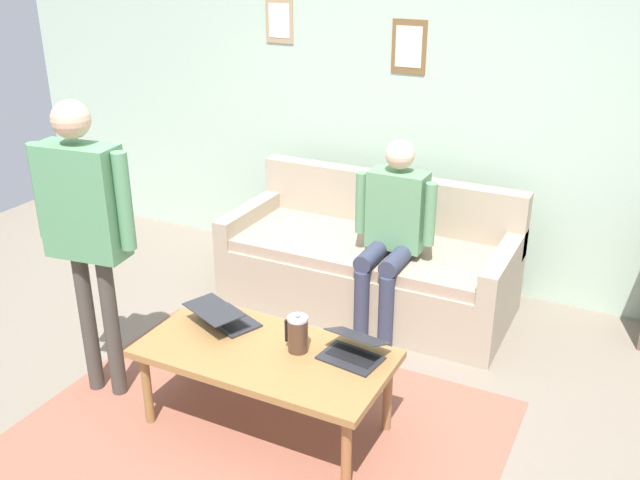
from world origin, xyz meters
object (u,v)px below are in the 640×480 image
Objects in this scene: laptop_center at (353,350)px; couch at (370,264)px; french_press at (298,334)px; laptop_left at (224,316)px; person_seated at (392,226)px; coffee_table at (265,358)px; person_standing at (84,216)px.

couch is at bearing -70.65° from laptop_center.
french_press is (-0.21, 1.47, 0.27)m from couch.
french_press reaches higher than laptop_left.
person_seated is at bearing -77.90° from laptop_center.
couch is at bearing -81.92° from french_press.
laptop_left is 1.90× the size of french_press.
person_seated is at bearing -97.89° from coffee_table.
person_standing reaches higher than laptop_left.
laptop_left is 1.31m from person_seated.
couch is 1.49m from laptop_center.
laptop_left reaches higher than coffee_table.
laptop_left is at bearing -157.32° from person_standing.
french_press is 0.13× the size of person_standing.
french_press is (-0.50, 0.06, 0.06)m from laptop_left.
laptop_center is at bearing -165.92° from french_press.
laptop_left is at bearing 0.57° from laptop_center.
person_standing is (1.44, 0.28, 0.58)m from laptop_center.
person_standing is at bearing 22.68° from laptop_left.
couch is at bearing -87.90° from coffee_table.
person_standing is 1.91m from person_seated.
laptop_center is 1.22m from person_seated.
person_seated is at bearing -129.27° from person_standing.
person_standing is at bearing 60.54° from couch.
couch reaches higher than french_press.
person_seated is (0.25, -1.17, 0.21)m from laptop_center.
couch is 1.45m from laptop_left.
laptop_center is 1.48× the size of french_press.
couch is 5.97× the size of laptop_center.
couch reaches higher than laptop_left.
coffee_table is 1.22m from person_standing.
coffee_table is 0.77× the size of person_standing.
laptop_center is (-0.49, 1.40, 0.21)m from couch.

